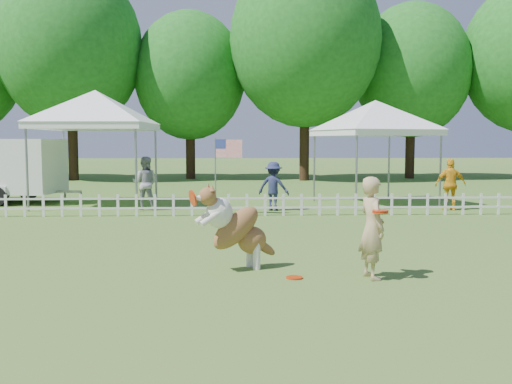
{
  "coord_description": "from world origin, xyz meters",
  "views": [
    {
      "loc": [
        -0.55,
        -8.47,
        2.04
      ],
      "look_at": [
        -0.18,
        2.0,
        1.1
      ],
      "focal_mm": 40.0,
      "sensor_mm": 36.0,
      "label": 1
    }
  ],
  "objects_px": {
    "frisbee_on_turf": "(294,278)",
    "handler": "(372,228)",
    "canopy_tent_right": "(375,154)",
    "flag_pole": "(215,177)",
    "canopy_tent_left": "(97,149)",
    "spectator_c": "(451,184)",
    "spectator_a": "(145,183)",
    "dog": "(237,228)",
    "spectator_b": "(273,186)"
  },
  "relations": [
    {
      "from": "frisbee_on_turf",
      "to": "handler",
      "type": "bearing_deg",
      "value": -1.75
    },
    {
      "from": "canopy_tent_right",
      "to": "flag_pole",
      "type": "relative_size",
      "value": 1.54
    },
    {
      "from": "flag_pole",
      "to": "canopy_tent_left",
      "type": "bearing_deg",
      "value": 163.31
    },
    {
      "from": "flag_pole",
      "to": "spectator_c",
      "type": "relative_size",
      "value": 1.39
    },
    {
      "from": "spectator_c",
      "to": "spectator_a",
      "type": "bearing_deg",
      "value": 0.19
    },
    {
      "from": "dog",
      "to": "flag_pole",
      "type": "relative_size",
      "value": 0.63
    },
    {
      "from": "frisbee_on_turf",
      "to": "canopy_tent_right",
      "type": "xyz_separation_m",
      "value": [
        3.61,
        9.96,
        1.62
      ]
    },
    {
      "from": "spectator_a",
      "to": "spectator_b",
      "type": "height_order",
      "value": "spectator_a"
    },
    {
      "from": "dog",
      "to": "canopy_tent_left",
      "type": "height_order",
      "value": "canopy_tent_left"
    },
    {
      "from": "spectator_b",
      "to": "spectator_c",
      "type": "height_order",
      "value": "spectator_c"
    },
    {
      "from": "flag_pole",
      "to": "frisbee_on_turf",
      "type": "bearing_deg",
      "value": -62.43
    },
    {
      "from": "spectator_a",
      "to": "handler",
      "type": "bearing_deg",
      "value": 122.71
    },
    {
      "from": "frisbee_on_turf",
      "to": "canopy_tent_right",
      "type": "height_order",
      "value": "canopy_tent_right"
    },
    {
      "from": "dog",
      "to": "canopy_tent_left",
      "type": "distance_m",
      "value": 10.34
    },
    {
      "from": "frisbee_on_turf",
      "to": "spectator_a",
      "type": "relative_size",
      "value": 0.16
    },
    {
      "from": "dog",
      "to": "spectator_b",
      "type": "xyz_separation_m",
      "value": [
        1.08,
        7.74,
        0.04
      ]
    },
    {
      "from": "frisbee_on_turf",
      "to": "spectator_c",
      "type": "height_order",
      "value": "spectator_c"
    },
    {
      "from": "handler",
      "to": "spectator_c",
      "type": "relative_size",
      "value": 0.99
    },
    {
      "from": "flag_pole",
      "to": "spectator_a",
      "type": "height_order",
      "value": "flag_pole"
    },
    {
      "from": "handler",
      "to": "canopy_tent_right",
      "type": "xyz_separation_m",
      "value": [
        2.47,
        10.0,
        0.88
      ]
    },
    {
      "from": "spectator_a",
      "to": "spectator_c",
      "type": "distance_m",
      "value": 9.05
    },
    {
      "from": "canopy_tent_right",
      "to": "spectator_c",
      "type": "bearing_deg",
      "value": -60.06
    },
    {
      "from": "canopy_tent_left",
      "to": "spectator_a",
      "type": "height_order",
      "value": "canopy_tent_left"
    },
    {
      "from": "handler",
      "to": "spectator_b",
      "type": "bearing_deg",
      "value": -6.66
    },
    {
      "from": "frisbee_on_turf",
      "to": "dog",
      "type": "bearing_deg",
      "value": 144.84
    },
    {
      "from": "frisbee_on_turf",
      "to": "spectator_a",
      "type": "xyz_separation_m",
      "value": [
        -3.57,
        8.71,
        0.78
      ]
    },
    {
      "from": "canopy_tent_right",
      "to": "canopy_tent_left",
      "type": "bearing_deg",
      "value": 163.54
    },
    {
      "from": "canopy_tent_right",
      "to": "spectator_a",
      "type": "relative_size",
      "value": 2.07
    },
    {
      "from": "canopy_tent_right",
      "to": "spectator_c",
      "type": "height_order",
      "value": "canopy_tent_right"
    },
    {
      "from": "handler",
      "to": "canopy_tent_right",
      "type": "distance_m",
      "value": 10.33
    },
    {
      "from": "spectator_b",
      "to": "spectator_c",
      "type": "distance_m",
      "value": 5.23
    },
    {
      "from": "dog",
      "to": "spectator_b",
      "type": "bearing_deg",
      "value": 57.13
    },
    {
      "from": "spectator_b",
      "to": "dog",
      "type": "bearing_deg",
      "value": 102.69
    },
    {
      "from": "spectator_a",
      "to": "canopy_tent_left",
      "type": "bearing_deg",
      "value": -30.4
    },
    {
      "from": "dog",
      "to": "canopy_tent_right",
      "type": "distance_m",
      "value": 10.41
    },
    {
      "from": "frisbee_on_turf",
      "to": "spectator_c",
      "type": "xyz_separation_m",
      "value": [
        5.46,
        8.23,
        0.75
      ]
    },
    {
      "from": "canopy_tent_left",
      "to": "spectator_c",
      "type": "distance_m",
      "value": 10.9
    },
    {
      "from": "handler",
      "to": "spectator_b",
      "type": "xyz_separation_m",
      "value": [
        -0.91,
        8.37,
        -0.04
      ]
    },
    {
      "from": "handler",
      "to": "spectator_b",
      "type": "height_order",
      "value": "handler"
    },
    {
      "from": "dog",
      "to": "spectator_b",
      "type": "height_order",
      "value": "spectator_b"
    },
    {
      "from": "flag_pole",
      "to": "spectator_b",
      "type": "height_order",
      "value": "flag_pole"
    },
    {
      "from": "handler",
      "to": "frisbee_on_turf",
      "type": "bearing_deg",
      "value": 75.39
    },
    {
      "from": "frisbee_on_turf",
      "to": "canopy_tent_left",
      "type": "relative_size",
      "value": 0.07
    },
    {
      "from": "spectator_b",
      "to": "handler",
      "type": "bearing_deg",
      "value": 116.87
    },
    {
      "from": "spectator_a",
      "to": "dog",
      "type": "bearing_deg",
      "value": 112.92
    },
    {
      "from": "handler",
      "to": "spectator_a",
      "type": "height_order",
      "value": "spectator_a"
    },
    {
      "from": "handler",
      "to": "dog",
      "type": "height_order",
      "value": "handler"
    },
    {
      "from": "dog",
      "to": "canopy_tent_left",
      "type": "bearing_deg",
      "value": 90.54
    },
    {
      "from": "canopy_tent_right",
      "to": "spectator_b",
      "type": "relative_size",
      "value": 2.28
    },
    {
      "from": "dog",
      "to": "flag_pole",
      "type": "distance_m",
      "value": 6.81
    }
  ]
}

